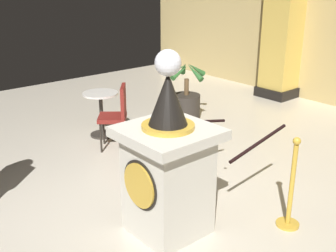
{
  "coord_description": "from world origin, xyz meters",
  "views": [
    {
      "loc": [
        3.14,
        -2.5,
        2.49
      ],
      "look_at": [
        0.34,
        -0.1,
        1.13
      ],
      "focal_mm": 44.95,
      "sensor_mm": 36.0,
      "label": 1
    }
  ],
  "objects": [
    {
      "name": "potted_palm_left",
      "position": [
        -2.05,
        2.35,
        0.34
      ],
      "size": [
        0.74,
        0.77,
        1.07
      ],
      "color": "#2D2823",
      "rests_on": "ground_plane"
    },
    {
      "name": "stanchion_far",
      "position": [
        -0.7,
        0.89,
        0.34
      ],
      "size": [
        0.24,
        0.24,
        0.98
      ],
      "color": "gold",
      "rests_on": "ground_plane"
    },
    {
      "name": "ground_plane",
      "position": [
        0.0,
        0.0,
        0.0
      ],
      "size": [
        12.3,
        12.3,
        0.0
      ],
      "primitive_type": "plane",
      "color": "beige"
    },
    {
      "name": "velvet_rope",
      "position": [
        0.2,
        0.89,
        0.79
      ],
      "size": [
        0.93,
        0.9,
        0.22
      ],
      "color": "black"
    },
    {
      "name": "pedestal_clock",
      "position": [
        0.34,
        -0.11,
        0.7
      ],
      "size": [
        0.84,
        0.84,
        1.85
      ],
      "color": "beige",
      "rests_on": "ground_plane"
    },
    {
      "name": "stanchion_near",
      "position": [
        1.09,
        0.89,
        0.34
      ],
      "size": [
        0.24,
        0.24,
        0.99
      ],
      "color": "gold",
      "rests_on": "ground_plane"
    },
    {
      "name": "column_left",
      "position": [
        -1.92,
        4.89,
        1.88
      ],
      "size": [
        0.74,
        0.74,
        3.78
      ],
      "color": "black",
      "rests_on": "ground_plane"
    },
    {
      "name": "cafe_table",
      "position": [
        -2.37,
        0.81,
        0.46
      ],
      "size": [
        0.56,
        0.56,
        0.72
      ],
      "color": "#332D28",
      "rests_on": "ground_plane"
    },
    {
      "name": "cafe_chair_red",
      "position": [
        -1.77,
        0.72,
        0.57
      ],
      "size": [
        0.56,
        0.56,
        0.96
      ],
      "color": "black",
      "rests_on": "ground_plane"
    }
  ]
}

